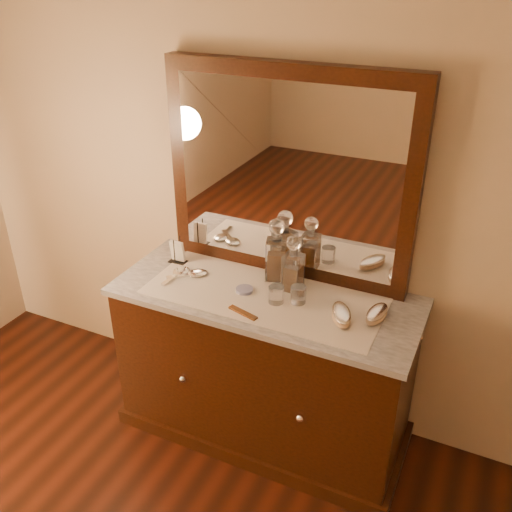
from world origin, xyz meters
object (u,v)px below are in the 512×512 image
at_px(decanter_left, 276,256).
at_px(brush_near, 341,315).
at_px(mirror_frame, 288,176).
at_px(comb, 243,313).
at_px(pin_dish, 245,290).
at_px(decanter_right, 293,269).
at_px(napkin_rack, 178,253).
at_px(brush_far, 377,314).
at_px(hand_mirror_inner, 194,274).
at_px(dresser_cabinet, 264,368).
at_px(hand_mirror_outer, 179,273).

relative_size(decanter_left, brush_near, 1.62).
relative_size(mirror_frame, comb, 7.92).
xyz_separation_m(pin_dish, decanter_right, (0.19, 0.11, 0.10)).
relative_size(pin_dish, comb, 0.54).
distance_m(comb, brush_near, 0.43).
height_order(napkin_rack, brush_far, napkin_rack).
distance_m(comb, brush_far, 0.58).
distance_m(pin_dish, hand_mirror_inner, 0.29).
bearing_deg(napkin_rack, decanter_right, 0.16).
height_order(dresser_cabinet, brush_far, brush_far).
relative_size(dresser_cabinet, napkin_rack, 10.14).
distance_m(decanter_right, brush_far, 0.43).
bearing_deg(hand_mirror_outer, hand_mirror_inner, 16.78).
height_order(mirror_frame, comb, mirror_frame).
height_order(mirror_frame, decanter_right, mirror_frame).
relative_size(dresser_cabinet, pin_dish, 16.96).
bearing_deg(hand_mirror_inner, hand_mirror_outer, -163.22).
xyz_separation_m(comb, hand_mirror_outer, (-0.44, 0.17, 0.00)).
bearing_deg(comb, hand_mirror_inner, 167.80).
height_order(decanter_right, brush_far, decanter_right).
xyz_separation_m(dresser_cabinet, brush_far, (0.52, 0.02, 0.47)).
bearing_deg(hand_mirror_inner, decanter_left, 21.81).
bearing_deg(pin_dish, decanter_left, 64.80).
bearing_deg(decanter_right, pin_dish, -149.52).
bearing_deg(napkin_rack, dresser_cabinet, -9.52).
xyz_separation_m(napkin_rack, hand_mirror_inner, (0.15, -0.09, -0.04)).
bearing_deg(brush_near, napkin_rack, 171.15).
distance_m(napkin_rack, decanter_right, 0.63).
xyz_separation_m(decanter_left, decanter_right, (0.11, -0.06, -0.01)).
xyz_separation_m(napkin_rack, decanter_right, (0.63, 0.00, 0.06)).
relative_size(brush_far, hand_mirror_outer, 0.86).
relative_size(decanter_left, decanter_right, 1.13).
xyz_separation_m(dresser_cabinet, mirror_frame, (0.00, 0.25, 0.94)).
bearing_deg(comb, hand_mirror_outer, 174.26).
height_order(brush_far, hand_mirror_inner, brush_far).
bearing_deg(comb, decanter_right, 83.09).
height_order(pin_dish, comb, pin_dish).
xyz_separation_m(dresser_cabinet, hand_mirror_inner, (-0.38, 0.00, 0.45)).
relative_size(napkin_rack, decanter_right, 0.50).
bearing_deg(brush_near, comb, -160.99).
height_order(dresser_cabinet, comb, comb).
bearing_deg(hand_mirror_outer, decanter_left, 21.02).
xyz_separation_m(dresser_cabinet, decanter_left, (-0.01, 0.15, 0.56)).
bearing_deg(brush_near, brush_far, 28.60).
distance_m(mirror_frame, brush_near, 0.68).
height_order(dresser_cabinet, decanter_left, decanter_left).
height_order(decanter_right, brush_near, decanter_right).
bearing_deg(dresser_cabinet, brush_far, 2.29).
relative_size(decanter_left, brush_far, 1.82).
bearing_deg(dresser_cabinet, hand_mirror_inner, 179.48).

